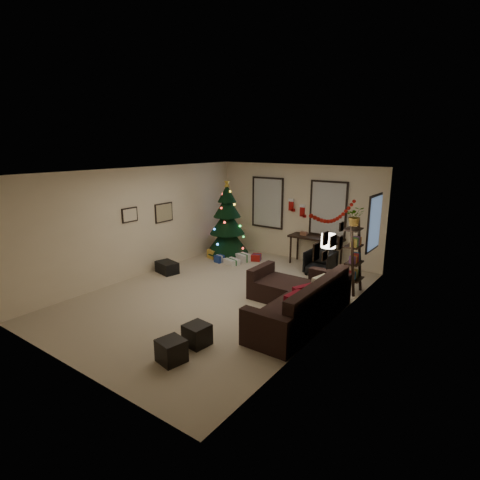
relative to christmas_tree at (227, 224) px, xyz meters
name	(u,v)px	position (x,y,z in m)	size (l,w,h in m)	color
floor	(220,295)	(1.76, -2.55, -0.95)	(7.00, 7.00, 0.00)	tan
ceiling	(219,171)	(1.76, -2.55, 1.75)	(7.00, 7.00, 0.00)	white
wall_back	(297,212)	(1.76, 0.95, 0.40)	(5.00, 5.00, 0.00)	beige
wall_front	(64,283)	(1.76, -6.05, 0.40)	(5.00, 5.00, 0.00)	beige
wall_left	(141,222)	(-0.74, -2.55, 0.40)	(7.00, 7.00, 0.00)	beige
wall_right	(331,255)	(4.26, -2.55, 0.40)	(7.00, 7.00, 0.00)	beige
window_back_left	(268,203)	(0.81, 0.92, 0.60)	(1.05, 0.06, 1.50)	#728CB2
window_back_right	(328,209)	(2.71, 0.92, 0.60)	(1.05, 0.06, 1.50)	#728CB2
window_right_wall	(375,223)	(4.23, 0.00, 0.55)	(0.06, 0.90, 1.30)	#728CB2
christmas_tree	(227,224)	(0.00, 0.00, 0.00)	(1.24, 1.24, 2.30)	black
presents	(231,256)	(0.33, -0.28, -0.84)	(1.50, 1.01, 0.28)	silver
sofa	(297,302)	(3.59, -2.50, -0.67)	(1.90, 2.76, 0.87)	black
pillow_red_a	(293,304)	(3.97, -3.37, -0.31)	(0.11, 0.41, 0.41)	maroon
pillow_red_b	(303,297)	(3.97, -2.98, -0.31)	(0.11, 0.43, 0.43)	maroon
pillow_cream	(320,286)	(3.97, -2.30, -0.32)	(0.11, 0.39, 0.39)	beige
ottoman_near	(197,335)	(2.77, -4.44, -0.77)	(0.37, 0.37, 0.36)	black
ottoman_far	(171,351)	(2.80, -5.05, -0.77)	(0.38, 0.38, 0.36)	black
desk	(316,240)	(2.51, 0.67, -0.25)	(1.48, 0.53, 0.80)	black
desk_chair	(320,263)	(2.95, 0.02, -0.64)	(0.61, 0.57, 0.63)	black
bookshelf	(355,258)	(4.06, -0.67, -0.14)	(0.30, 0.50, 1.67)	black
potted_plant	(355,213)	(4.06, -0.87, 0.88)	(0.48, 0.41, 0.53)	#4C4C4C
floor_lamp	(328,245)	(3.71, -1.37, 0.24)	(0.30, 0.30, 1.43)	black
art_map	(164,213)	(-0.72, -1.79, 0.53)	(0.04, 0.60, 0.50)	black
art_abstract	(130,215)	(-0.72, -2.89, 0.64)	(0.04, 0.45, 0.35)	black
gallery	(329,244)	(4.24, -2.62, 0.62)	(0.03, 1.25, 0.54)	black
garland	(335,213)	(4.21, -2.38, 1.11)	(0.08, 1.90, 0.30)	#A5140C
stocking_left	(291,205)	(1.61, 0.89, 0.62)	(0.20, 0.05, 0.36)	#990F0C
stocking_right	(303,210)	(1.94, 0.94, 0.48)	(0.20, 0.05, 0.36)	#990F0C
storage_bin	(167,267)	(-0.32, -2.15, -0.81)	(0.58, 0.39, 0.29)	black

